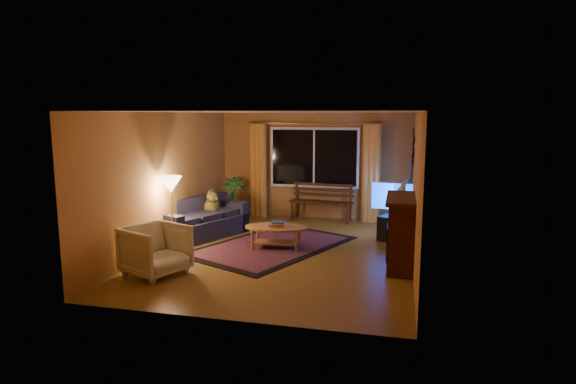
% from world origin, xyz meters
% --- Properties ---
extents(floor, '(4.50, 6.00, 0.02)m').
position_xyz_m(floor, '(0.00, 0.00, -0.01)').
color(floor, brown).
rests_on(floor, ground).
extents(ceiling, '(4.50, 6.00, 0.02)m').
position_xyz_m(ceiling, '(0.00, 0.00, 2.51)').
color(ceiling, white).
rests_on(ceiling, ground).
extents(wall_back, '(4.50, 0.02, 2.50)m').
position_xyz_m(wall_back, '(0.00, 3.01, 1.25)').
color(wall_back, '#B57635').
rests_on(wall_back, ground).
extents(wall_left, '(0.02, 6.00, 2.50)m').
position_xyz_m(wall_left, '(-2.26, 0.00, 1.25)').
color(wall_left, '#B57635').
rests_on(wall_left, ground).
extents(wall_right, '(0.02, 6.00, 2.50)m').
position_xyz_m(wall_right, '(2.26, 0.00, 1.25)').
color(wall_right, '#B57635').
rests_on(wall_right, ground).
extents(window, '(2.00, 0.02, 1.30)m').
position_xyz_m(window, '(0.00, 2.94, 1.45)').
color(window, black).
rests_on(window, wall_back).
extents(curtain_rod, '(3.20, 0.03, 0.03)m').
position_xyz_m(curtain_rod, '(0.00, 2.90, 2.25)').
color(curtain_rod, '#BF8C3F').
rests_on(curtain_rod, wall_back).
extents(curtain_left, '(0.36, 0.36, 2.24)m').
position_xyz_m(curtain_left, '(-1.35, 2.88, 1.12)').
color(curtain_left, orange).
rests_on(curtain_left, ground).
extents(curtain_right, '(0.36, 0.36, 2.24)m').
position_xyz_m(curtain_right, '(1.35, 2.88, 1.12)').
color(curtain_right, orange).
rests_on(curtain_right, ground).
extents(bench, '(1.49, 0.57, 0.44)m').
position_xyz_m(bench, '(0.22, 2.71, 0.22)').
color(bench, '#351909').
rests_on(bench, ground).
extents(potted_plant, '(0.62, 0.62, 0.98)m').
position_xyz_m(potted_plant, '(-1.85, 2.41, 0.49)').
color(potted_plant, '#235B1E').
rests_on(potted_plant, ground).
extents(sofa, '(1.56, 2.10, 0.78)m').
position_xyz_m(sofa, '(-1.87, 0.63, 0.39)').
color(sofa, '#1F1E2E').
rests_on(sofa, ground).
extents(dog, '(0.38, 0.48, 0.48)m').
position_xyz_m(dog, '(-1.82, 1.07, 0.62)').
color(dog, olive).
rests_on(dog, sofa).
extents(armchair, '(1.04, 1.07, 0.86)m').
position_xyz_m(armchair, '(-1.63, -1.67, 0.43)').
color(armchair, beige).
rests_on(armchair, ground).
extents(floor_lamp, '(0.27, 0.27, 1.35)m').
position_xyz_m(floor_lamp, '(-2.00, -0.38, 0.68)').
color(floor_lamp, '#BF8C3F').
rests_on(floor_lamp, ground).
extents(rug, '(3.06, 3.63, 0.02)m').
position_xyz_m(rug, '(-0.32, 0.30, 0.01)').
color(rug, maroon).
rests_on(rug, ground).
extents(coffee_table, '(1.24, 1.24, 0.43)m').
position_xyz_m(coffee_table, '(-0.19, 0.16, 0.21)').
color(coffee_table, '#AE7540').
rests_on(coffee_table, ground).
extents(tv_console, '(0.83, 1.24, 0.49)m').
position_xyz_m(tv_console, '(2.00, 1.60, 0.25)').
color(tv_console, black).
rests_on(tv_console, ground).
extents(television, '(0.30, 1.17, 0.67)m').
position_xyz_m(television, '(2.00, 1.60, 0.82)').
color(television, black).
rests_on(television, tv_console).
extents(fireplace, '(0.40, 1.20, 1.10)m').
position_xyz_m(fireplace, '(2.05, -0.40, 0.55)').
color(fireplace, maroon).
rests_on(fireplace, ground).
extents(mirror_cluster, '(0.06, 0.60, 0.56)m').
position_xyz_m(mirror_cluster, '(2.21, 1.30, 1.80)').
color(mirror_cluster, black).
rests_on(mirror_cluster, wall_right).
extents(painting, '(0.04, 0.76, 0.96)m').
position_xyz_m(painting, '(2.22, 2.45, 1.65)').
color(painting, orange).
rests_on(painting, wall_right).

